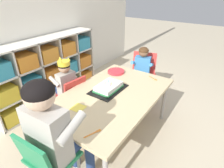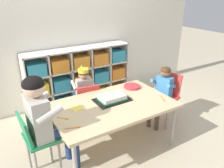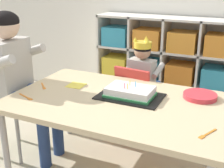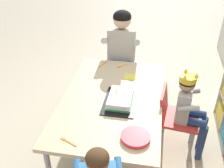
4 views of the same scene
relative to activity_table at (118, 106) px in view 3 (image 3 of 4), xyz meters
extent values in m
cube|color=silver|center=(0.13, 1.35, -0.06)|extent=(1.68, 0.01, 0.94)
cube|color=silver|center=(-0.70, 1.20, -0.06)|extent=(0.02, 0.30, 0.94)
cube|color=silver|center=(-0.37, 1.20, -0.06)|extent=(0.02, 0.30, 0.94)
cube|color=silver|center=(-0.03, 1.20, -0.06)|extent=(0.02, 0.30, 0.94)
cube|color=silver|center=(0.30, 1.20, -0.06)|extent=(0.02, 0.30, 0.94)
cube|color=silver|center=(0.13, 1.20, -0.52)|extent=(1.68, 0.30, 0.02)
cube|color=silver|center=(0.13, 1.20, -0.21)|extent=(1.68, 0.30, 0.02)
cube|color=silver|center=(0.13, 1.20, 0.10)|extent=(1.68, 0.30, 0.02)
cube|color=silver|center=(0.13, 1.20, 0.40)|extent=(1.68, 0.30, 0.02)
cube|color=yellow|center=(-0.53, 1.19, -0.41)|extent=(0.26, 0.24, 0.19)
cube|color=teal|center=(-0.20, 1.19, -0.41)|extent=(0.26, 0.24, 0.19)
cube|color=orange|center=(0.13, 1.19, -0.41)|extent=(0.26, 0.24, 0.19)
cube|color=yellow|center=(0.47, 1.19, -0.41)|extent=(0.26, 0.24, 0.19)
cube|color=yellow|center=(-0.53, 1.19, -0.11)|extent=(0.26, 0.24, 0.19)
cube|color=teal|center=(-0.20, 1.19, -0.11)|extent=(0.26, 0.24, 0.19)
cube|color=orange|center=(0.13, 1.19, -0.11)|extent=(0.26, 0.24, 0.19)
cube|color=teal|center=(0.47, 1.19, -0.11)|extent=(0.26, 0.24, 0.19)
cube|color=teal|center=(-0.53, 1.19, 0.20)|extent=(0.26, 0.24, 0.19)
cube|color=orange|center=(-0.20, 1.19, 0.20)|extent=(0.26, 0.24, 0.19)
cube|color=orange|center=(0.13, 1.19, 0.20)|extent=(0.26, 0.24, 0.19)
cube|color=orange|center=(0.47, 1.19, 0.20)|extent=(0.26, 0.24, 0.19)
cube|color=#D1B789|center=(0.00, 0.00, 0.02)|extent=(1.37, 0.86, 0.03)
cylinder|color=#9E9993|center=(-0.63, -0.37, -0.26)|extent=(0.04, 0.04, 0.53)
cylinder|color=#9E9993|center=(-0.63, 0.37, -0.26)|extent=(0.04, 0.04, 0.53)
cylinder|color=#9E9993|center=(0.63, 0.37, -0.26)|extent=(0.04, 0.04, 0.53)
cube|color=red|center=(-0.06, 0.60, -0.16)|extent=(0.36, 0.36, 0.03)
cube|color=red|center=(-0.08, 0.45, -0.01)|extent=(0.30, 0.09, 0.26)
cylinder|color=gray|center=(0.08, 0.72, -0.35)|extent=(0.02, 0.02, 0.36)
cylinder|color=gray|center=(-0.17, 0.75, -0.35)|extent=(0.02, 0.02, 0.36)
cylinder|color=gray|center=(0.05, 0.45, -0.35)|extent=(0.02, 0.02, 0.36)
cylinder|color=gray|center=(-0.21, 0.49, -0.35)|extent=(0.02, 0.02, 0.36)
cube|color=#B2ADA3|center=(-0.06, 0.61, 0.00)|extent=(0.22, 0.14, 0.29)
sphere|color=tan|center=(-0.06, 0.61, 0.22)|extent=(0.13, 0.13, 0.13)
ellipsoid|color=black|center=(-0.06, 0.61, 0.24)|extent=(0.14, 0.14, 0.10)
cylinder|color=yellow|center=(-0.06, 0.61, 0.27)|extent=(0.14, 0.14, 0.05)
cone|color=yellow|center=(-0.05, 0.67, 0.31)|extent=(0.04, 0.04, 0.04)
cone|color=yellow|center=(-0.01, 0.58, 0.31)|extent=(0.04, 0.04, 0.04)
cone|color=yellow|center=(-0.12, 0.59, 0.31)|extent=(0.04, 0.04, 0.04)
cylinder|color=navy|center=(0.01, 0.71, -0.12)|extent=(0.10, 0.22, 0.07)
cylinder|color=navy|center=(-0.11, 0.72, -0.12)|extent=(0.10, 0.22, 0.07)
cylinder|color=navy|center=(0.03, 0.81, -0.34)|extent=(0.06, 0.06, 0.38)
cylinder|color=navy|center=(-0.10, 0.83, -0.34)|extent=(0.06, 0.06, 0.38)
cylinder|color=#B2ADA3|center=(0.07, 0.64, 0.06)|extent=(0.07, 0.18, 0.10)
cylinder|color=#B2ADA3|center=(-0.18, 0.67, 0.06)|extent=(0.07, 0.18, 0.10)
cube|color=#238451|center=(-0.82, -0.04, -0.07)|extent=(0.31, 0.34, 0.03)
cylinder|color=gray|center=(-0.70, -0.17, -0.30)|extent=(0.02, 0.02, 0.45)
cylinder|color=gray|center=(-0.72, 0.10, -0.30)|extent=(0.02, 0.02, 0.45)
cylinder|color=gray|center=(-0.94, 0.09, -0.30)|extent=(0.02, 0.02, 0.45)
cube|color=#B2ADA3|center=(-0.82, -0.04, 0.15)|extent=(0.18, 0.31, 0.42)
sphere|color=#DBB293|center=(-0.82, -0.04, 0.46)|extent=(0.19, 0.19, 0.19)
ellipsoid|color=black|center=(-0.82, -0.04, 0.49)|extent=(0.19, 0.19, 0.14)
cylinder|color=navy|center=(-0.67, -0.12, -0.03)|extent=(0.30, 0.12, 0.10)
cylinder|color=navy|center=(-0.68, 0.06, -0.03)|extent=(0.30, 0.12, 0.10)
cylinder|color=navy|center=(-0.52, -0.12, -0.29)|extent=(0.08, 0.08, 0.47)
cylinder|color=navy|center=(-0.53, 0.06, -0.29)|extent=(0.08, 0.08, 0.47)
cylinder|color=#B2ADA3|center=(-0.77, 0.13, 0.24)|extent=(0.25, 0.08, 0.14)
cylinder|color=brown|center=(0.65, 0.08, -0.32)|extent=(0.06, 0.06, 0.40)
cube|color=black|center=(0.05, 0.08, 0.05)|extent=(0.41, 0.27, 0.01)
cube|color=white|center=(0.05, 0.08, 0.08)|extent=(0.29, 0.19, 0.06)
cube|color=#338E4C|center=(0.05, 0.08, 0.06)|extent=(0.30, 0.20, 0.02)
cylinder|color=#EFCC4C|center=(0.05, 0.04, 0.13)|extent=(0.01, 0.01, 0.04)
cylinder|color=#EFCC4C|center=(0.03, 0.11, 0.13)|extent=(0.01, 0.01, 0.04)
cylinder|color=#E54C66|center=(0.03, 0.04, 0.13)|extent=(0.01, 0.01, 0.04)
cylinder|color=#4CB2E5|center=(0.08, 0.10, 0.13)|extent=(0.01, 0.01, 0.04)
cylinder|color=#DB333D|center=(0.46, 0.25, 0.06)|extent=(0.21, 0.21, 0.03)
cube|color=#F4DB4C|center=(-0.38, 0.11, 0.04)|extent=(0.12, 0.12, 0.00)
cube|color=orange|center=(-0.59, 0.02, 0.04)|extent=(0.07, 0.07, 0.00)
cube|color=orange|center=(-0.55, -0.03, 0.04)|extent=(0.04, 0.04, 0.00)
cube|color=orange|center=(-0.58, -0.20, 0.04)|extent=(0.11, 0.05, 0.00)
cube|color=orange|center=(-0.51, -0.23, 0.04)|extent=(0.04, 0.03, 0.00)
cube|color=orange|center=(0.59, -0.19, 0.04)|extent=(0.05, 0.10, 0.00)
cube|color=orange|center=(0.56, -0.25, 0.04)|extent=(0.03, 0.04, 0.00)
camera|label=1|loc=(-1.34, -0.92, 1.04)|focal=29.41mm
camera|label=2|loc=(-1.16, -1.89, 1.24)|focal=35.64mm
camera|label=3|loc=(0.71, -1.61, 0.78)|focal=48.55mm
camera|label=4|loc=(1.82, 0.32, 1.37)|focal=42.06mm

